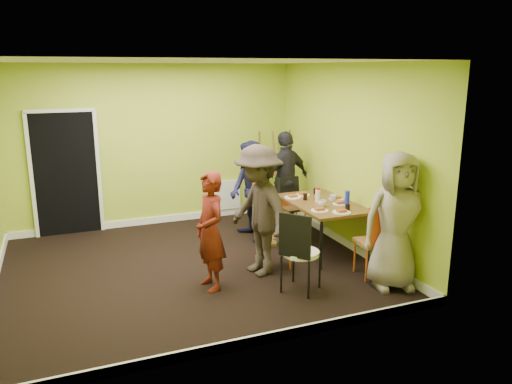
{
  "coord_description": "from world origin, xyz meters",
  "views": [
    {
      "loc": [
        -1.58,
        -6.41,
        2.72
      ],
      "look_at": [
        0.99,
        0.0,
        1.0
      ],
      "focal_mm": 35.0,
      "sensor_mm": 36.0,
      "label": 1
    }
  ],
  "objects_px": {
    "dining_table": "(322,206)",
    "chair_back_end": "(289,193)",
    "orange_bottle": "(315,198)",
    "person_back_end": "(286,179)",
    "chair_left_near": "(271,235)",
    "person_front_end": "(396,221)",
    "chair_left_far": "(267,208)",
    "blue_bottle": "(347,198)",
    "chair_bentwood": "(299,249)",
    "person_standing": "(210,231)",
    "person_left_far": "(251,191)",
    "chair_front_end": "(377,237)",
    "person_left_near": "(259,211)",
    "easel": "(272,173)",
    "thermos": "(318,196)"
  },
  "relations": [
    {
      "from": "chair_back_end",
      "to": "dining_table",
      "type": "bearing_deg",
      "value": 87.3
    },
    {
      "from": "person_standing",
      "to": "person_left_far",
      "type": "height_order",
      "value": "person_left_far"
    },
    {
      "from": "blue_bottle",
      "to": "person_standing",
      "type": "distance_m",
      "value": 2.26
    },
    {
      "from": "orange_bottle",
      "to": "person_left_far",
      "type": "distance_m",
      "value": 1.07
    },
    {
      "from": "chair_bentwood",
      "to": "person_left_near",
      "type": "distance_m",
      "value": 0.84
    },
    {
      "from": "chair_front_end",
      "to": "chair_back_end",
      "type": "bearing_deg",
      "value": 101.59
    },
    {
      "from": "dining_table",
      "to": "chair_back_end",
      "type": "relative_size",
      "value": 1.66
    },
    {
      "from": "chair_back_end",
      "to": "person_standing",
      "type": "xyz_separation_m",
      "value": [
        -1.95,
        -1.82,
        0.11
      ]
    },
    {
      "from": "chair_left_near",
      "to": "person_front_end",
      "type": "bearing_deg",
      "value": 48.29
    },
    {
      "from": "chair_bentwood",
      "to": "person_back_end",
      "type": "xyz_separation_m",
      "value": [
        1.01,
        2.52,
        0.26
      ]
    },
    {
      "from": "chair_front_end",
      "to": "person_standing",
      "type": "xyz_separation_m",
      "value": [
        -2.11,
        0.52,
        0.18
      ]
    },
    {
      "from": "dining_table",
      "to": "person_back_end",
      "type": "relative_size",
      "value": 0.89
    },
    {
      "from": "blue_bottle",
      "to": "person_left_near",
      "type": "xyz_separation_m",
      "value": [
        -1.48,
        -0.19,
        0.02
      ]
    },
    {
      "from": "person_left_near",
      "to": "person_front_end",
      "type": "xyz_separation_m",
      "value": [
        1.42,
        -1.04,
        -0.01
      ]
    },
    {
      "from": "person_left_far",
      "to": "chair_left_near",
      "type": "bearing_deg",
      "value": -13.86
    },
    {
      "from": "blue_bottle",
      "to": "orange_bottle",
      "type": "bearing_deg",
      "value": 128.31
    },
    {
      "from": "orange_bottle",
      "to": "easel",
      "type": "bearing_deg",
      "value": 85.72
    },
    {
      "from": "thermos",
      "to": "person_back_end",
      "type": "distance_m",
      "value": 1.25
    },
    {
      "from": "blue_bottle",
      "to": "person_left_far",
      "type": "bearing_deg",
      "value": 132.92
    },
    {
      "from": "orange_bottle",
      "to": "dining_table",
      "type": "bearing_deg",
      "value": -58.39
    },
    {
      "from": "chair_left_near",
      "to": "person_back_end",
      "type": "relative_size",
      "value": 0.51
    },
    {
      "from": "chair_front_end",
      "to": "person_back_end",
      "type": "bearing_deg",
      "value": 100.95
    },
    {
      "from": "chair_bentwood",
      "to": "person_front_end",
      "type": "xyz_separation_m",
      "value": [
        1.19,
        -0.29,
        0.3
      ]
    },
    {
      "from": "dining_table",
      "to": "chair_back_end",
      "type": "xyz_separation_m",
      "value": [
        -0.02,
        1.12,
        -0.06
      ]
    },
    {
      "from": "person_back_end",
      "to": "chair_left_near",
      "type": "bearing_deg",
      "value": 40.95
    },
    {
      "from": "chair_bentwood",
      "to": "thermos",
      "type": "xyz_separation_m",
      "value": [
        0.95,
        1.28,
        0.27
      ]
    },
    {
      "from": "dining_table",
      "to": "chair_back_end",
      "type": "height_order",
      "value": "chair_back_end"
    },
    {
      "from": "chair_left_near",
      "to": "person_standing",
      "type": "distance_m",
      "value": 1.04
    },
    {
      "from": "easel",
      "to": "person_left_near",
      "type": "xyz_separation_m",
      "value": [
        -1.31,
        -2.55,
        0.08
      ]
    },
    {
      "from": "dining_table",
      "to": "person_back_end",
      "type": "height_order",
      "value": "person_back_end"
    },
    {
      "from": "chair_back_end",
      "to": "easel",
      "type": "xyz_separation_m",
      "value": [
        0.1,
        0.95,
        0.16
      ]
    },
    {
      "from": "person_front_end",
      "to": "blue_bottle",
      "type": "bearing_deg",
      "value": 101.71
    },
    {
      "from": "person_back_end",
      "to": "person_front_end",
      "type": "xyz_separation_m",
      "value": [
        0.19,
        -2.81,
        0.04
      ]
    },
    {
      "from": "orange_bottle",
      "to": "person_back_end",
      "type": "distance_m",
      "value": 1.18
    },
    {
      "from": "easel",
      "to": "chair_bentwood",
      "type": "bearing_deg",
      "value": -108.24
    },
    {
      "from": "dining_table",
      "to": "chair_back_end",
      "type": "bearing_deg",
      "value": 90.91
    },
    {
      "from": "chair_front_end",
      "to": "chair_bentwood",
      "type": "bearing_deg",
      "value": -171.65
    },
    {
      "from": "chair_left_far",
      "to": "chair_front_end",
      "type": "bearing_deg",
      "value": 8.18
    },
    {
      "from": "dining_table",
      "to": "orange_bottle",
      "type": "xyz_separation_m",
      "value": [
        -0.07,
        0.11,
        0.09
      ]
    },
    {
      "from": "blue_bottle",
      "to": "orange_bottle",
      "type": "distance_m",
      "value": 0.52
    },
    {
      "from": "person_left_near",
      "to": "blue_bottle",
      "type": "bearing_deg",
      "value": 86.67
    },
    {
      "from": "thermos",
      "to": "person_left_near",
      "type": "distance_m",
      "value": 1.29
    },
    {
      "from": "chair_left_near",
      "to": "person_left_near",
      "type": "distance_m",
      "value": 0.46
    },
    {
      "from": "orange_bottle",
      "to": "person_back_end",
      "type": "xyz_separation_m",
      "value": [
        0.07,
        1.18,
        0.05
      ]
    },
    {
      "from": "easel",
      "to": "blue_bottle",
      "type": "bearing_deg",
      "value": -85.84
    },
    {
      "from": "chair_left_near",
      "to": "person_standing",
      "type": "relative_size",
      "value": 0.57
    },
    {
      "from": "chair_left_far",
      "to": "blue_bottle",
      "type": "xyz_separation_m",
      "value": [
        0.92,
        -0.84,
        0.27
      ]
    },
    {
      "from": "chair_front_end",
      "to": "person_front_end",
      "type": "bearing_deg",
      "value": -73.05
    },
    {
      "from": "dining_table",
      "to": "person_back_end",
      "type": "xyz_separation_m",
      "value": [
        -0.0,
        1.28,
        0.14
      ]
    },
    {
      "from": "chair_left_near",
      "to": "person_left_near",
      "type": "height_order",
      "value": "person_left_near"
    }
  ]
}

